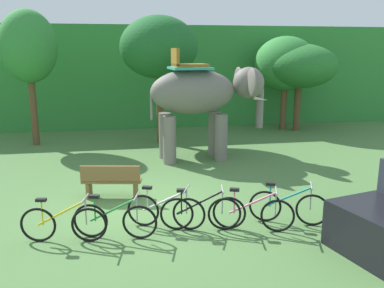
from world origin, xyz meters
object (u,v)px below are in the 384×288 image
object	(u,v)px
bike_black	(200,213)
bike_teal	(288,207)
tree_center_right	(159,48)
wooden_bench	(111,180)
tree_center_left	(299,66)
tree_far_left	(28,47)
elephant	(202,96)
bike_yellow	(63,223)
tree_left	(285,64)
bike_pink	(253,213)
bike_green	(115,220)
bike_white	(166,211)

from	to	relation	value
bike_black	bike_teal	distance (m)	1.94
tree_center_right	wooden_bench	bearing A→B (deg)	-106.65
tree_center_right	tree_center_left	bearing A→B (deg)	12.91
bike_black	bike_teal	world-z (taller)	same
tree_far_left	elephant	bearing A→B (deg)	-27.96
elephant	bike_yellow	world-z (taller)	elephant
tree_left	tree_center_right	bearing A→B (deg)	-163.28
bike_pink	bike_yellow	bearing A→B (deg)	177.84
bike_green	bike_teal	xyz separation A→B (m)	(3.71, 0.07, 0.00)
tree_far_left	wooden_bench	world-z (taller)	tree_far_left
elephant	bike_yellow	distance (m)	7.28
tree_center_right	bike_pink	xyz separation A→B (m)	(1.05, -8.78, -3.42)
elephant	wooden_bench	bearing A→B (deg)	-131.24
tree_left	bike_pink	world-z (taller)	tree_left
tree_far_left	tree_center_left	xyz separation A→B (m)	(11.58, 1.07, -0.83)
tree_center_right	tree_center_left	size ratio (longest dim) A/B	1.26
bike_yellow	bike_pink	bearing A→B (deg)	-2.16
tree_center_right	bike_white	distance (m)	9.05
tree_center_left	bike_white	bearing A→B (deg)	-126.73
bike_white	bike_pink	xyz separation A→B (m)	(1.79, -0.44, 0.00)
tree_center_right	bike_green	xyz separation A→B (m)	(-1.79, -8.65, -3.42)
tree_center_left	bike_black	bearing A→B (deg)	-123.39
tree_left	bike_white	world-z (taller)	tree_left
bike_black	wooden_bench	distance (m)	2.93
bike_teal	bike_white	bearing A→B (deg)	174.84
wooden_bench	bike_white	bearing A→B (deg)	-60.53
bike_green	elephant	bearing A→B (deg)	63.01
elephant	bike_pink	world-z (taller)	elephant
wooden_bench	tree_center_right	bearing A→B (deg)	73.35
elephant	wooden_bench	size ratio (longest dim) A/B	2.70
tree_far_left	bike_green	size ratio (longest dim) A/B	3.14
bike_white	bike_green	bearing A→B (deg)	-163.88
bike_pink	bike_white	bearing A→B (deg)	166.23
tree_center_right	wooden_bench	world-z (taller)	tree_center_right
tree_center_right	tree_center_left	xyz separation A→B (m)	(6.62, 1.52, -0.81)
bike_green	bike_pink	world-z (taller)	same
tree_center_right	bike_black	size ratio (longest dim) A/B	2.98
tree_far_left	bike_yellow	distance (m)	9.96
tree_far_left	bike_pink	world-z (taller)	tree_far_left
elephant	bike_green	distance (m)	6.80
tree_center_left	wooden_bench	xyz separation A→B (m)	(-8.51, -7.83, -2.52)
elephant	bike_teal	world-z (taller)	elephant
elephant	tree_center_left	bearing A→B (deg)	38.50
bike_green	bike_pink	bearing A→B (deg)	-2.67
bike_yellow	tree_center_left	bearing A→B (deg)	47.18
tree_far_left	bike_pink	xyz separation A→B (m)	(6.01, -9.23, -3.44)
tree_left	bike_black	world-z (taller)	tree_left
tree_center_left	bike_black	distance (m)	12.36
tree_far_left	bike_green	world-z (taller)	tree_far_left
tree_far_left	tree_center_right	world-z (taller)	tree_far_left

